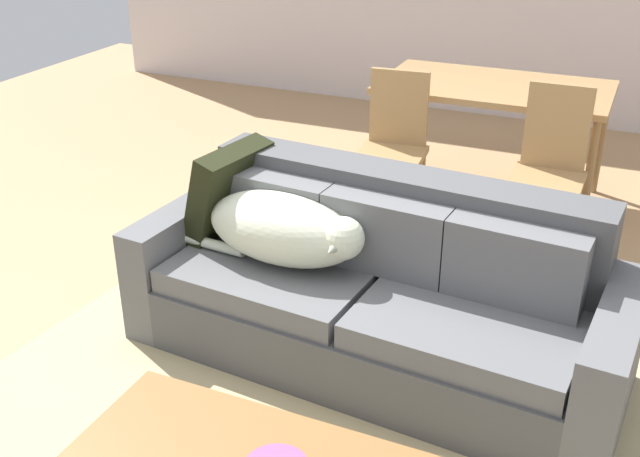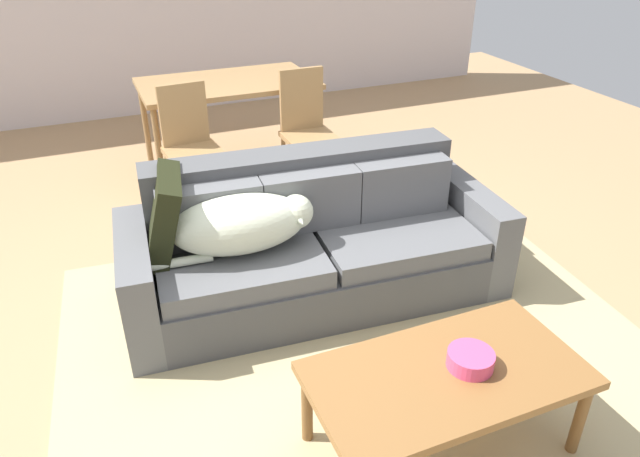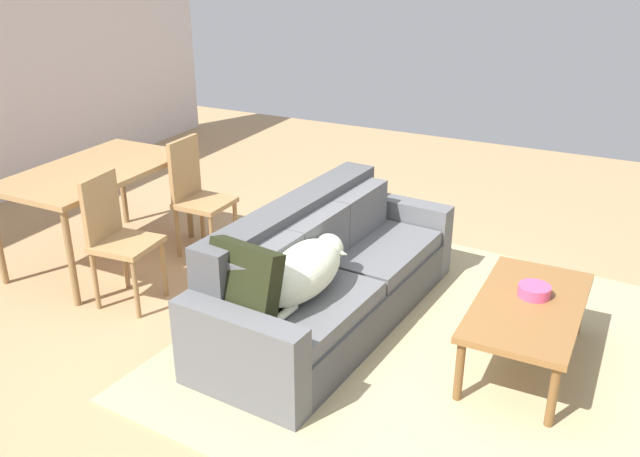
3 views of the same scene
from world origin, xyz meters
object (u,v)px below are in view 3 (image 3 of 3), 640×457
object	(u,v)px
dining_chair_near_right	(197,192)
dining_table	(94,177)
couch	(325,277)
coffee_table	(528,310)
bowl_on_coffee_table	(534,291)
dog_on_left_cushion	(301,270)
dining_chair_near_left	(117,234)
throw_pillow_by_left_arm	(242,285)

from	to	relation	value
dining_chair_near_right	dining_table	bearing A→B (deg)	127.00
couch	dining_table	bearing A→B (deg)	93.23
coffee_table	bowl_on_coffee_table	bearing A→B (deg)	-3.82
dog_on_left_cushion	coffee_table	world-z (taller)	dog_on_left_cushion
dog_on_left_cushion	dining_chair_near_right	distance (m)	1.76
couch	dog_on_left_cushion	world-z (taller)	couch
couch	dining_chair_near_left	bearing A→B (deg)	111.04
dog_on_left_cushion	bowl_on_coffee_table	world-z (taller)	dog_on_left_cushion
coffee_table	dining_table	world-z (taller)	dining_table
dining_chair_near_right	bowl_on_coffee_table	bearing A→B (deg)	-97.61
dog_on_left_cushion	couch	bearing A→B (deg)	11.74
dog_on_left_cushion	dining_chair_near_right	bearing A→B (deg)	61.80
dog_on_left_cushion	bowl_on_coffee_table	xyz separation A→B (m)	(0.59, -1.28, -0.11)
coffee_table	bowl_on_coffee_table	xyz separation A→B (m)	(0.10, -0.01, 0.08)
bowl_on_coffee_table	dining_table	world-z (taller)	dining_table
couch	dining_table	world-z (taller)	couch
throw_pillow_by_left_arm	coffee_table	distance (m)	1.71
coffee_table	dining_chair_near_left	world-z (taller)	dining_chair_near_left
dining_chair_near_left	dining_chair_near_right	bearing A→B (deg)	-4.90
couch	bowl_on_coffee_table	bearing A→B (deg)	-78.67
couch	coffee_table	size ratio (longest dim) A/B	1.98
couch	dog_on_left_cushion	distance (m)	0.51
bowl_on_coffee_table	dining_table	bearing A→B (deg)	91.90
couch	coffee_table	distance (m)	1.33
throw_pillow_by_left_arm	dining_chair_near_left	distance (m)	1.37
dog_on_left_cushion	dining_chair_near_right	world-z (taller)	dining_chair_near_right
dog_on_left_cushion	dining_table	distance (m)	2.15
throw_pillow_by_left_arm	dining_chair_near_right	xyz separation A→B (m)	(1.34, 1.31, -0.10)
bowl_on_coffee_table	throw_pillow_by_left_arm	bearing A→B (deg)	124.28
couch	throw_pillow_by_left_arm	bearing A→B (deg)	176.87
dog_on_left_cushion	throw_pillow_by_left_arm	distance (m)	0.43
dining_chair_near_left	bowl_on_coffee_table	bearing A→B (deg)	-83.24
throw_pillow_by_left_arm	bowl_on_coffee_table	world-z (taller)	throw_pillow_by_left_arm
couch	dog_on_left_cushion	bearing A→B (deg)	-168.26
dining_chair_near_left	throw_pillow_by_left_arm	bearing A→B (deg)	-112.43
dog_on_left_cushion	throw_pillow_by_left_arm	bearing A→B (deg)	161.76
dog_on_left_cushion	dining_table	xyz separation A→B (m)	(0.48, 2.09, 0.12)
couch	bowl_on_coffee_table	distance (m)	1.35
dog_on_left_cushion	dining_chair_near_left	bearing A→B (deg)	94.07
couch	throw_pillow_by_left_arm	xyz separation A→B (m)	(-0.83, 0.11, 0.31)
dining_table	dining_chair_near_left	distance (m)	0.80
couch	dining_chair_near_left	world-z (taller)	dining_chair_near_left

